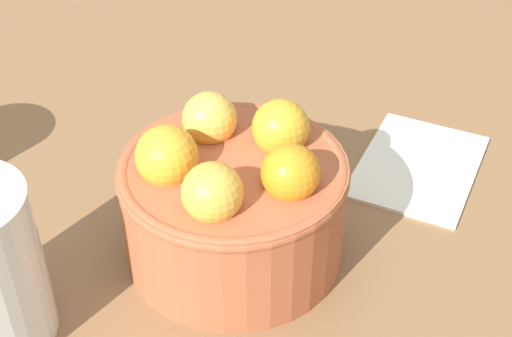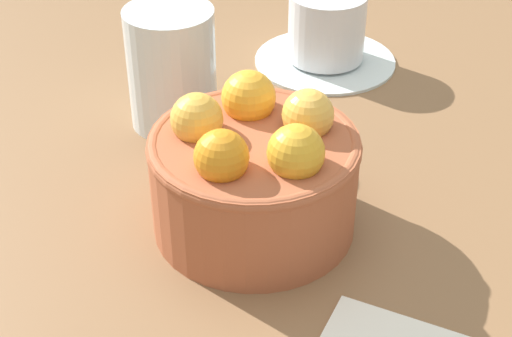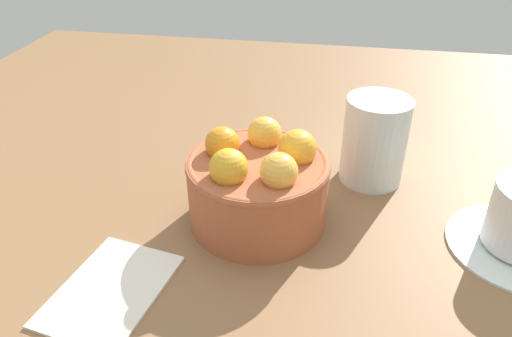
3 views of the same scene
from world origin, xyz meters
The scene contains 4 objects.
ground_plane centered at (0.00, 0.00, -1.89)cm, with size 125.58×119.50×3.79cm, color brown.
terracotta_bowl centered at (0.00, -0.02, 4.66)cm, with size 14.84×14.84×10.37cm.
water_glass centered at (10.63, -12.14, 5.24)cm, with size 7.60×7.60×10.48cm, color silver.
folded_napkin centered at (-12.84, 11.26, 0.30)cm, with size 12.18×8.72×0.60cm, color white.
Camera 3 is at (-41.29, -7.27, 32.61)cm, focal length 33.94 mm.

